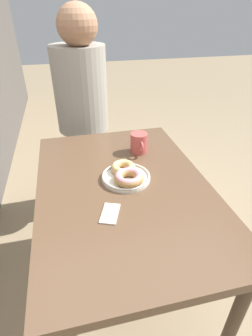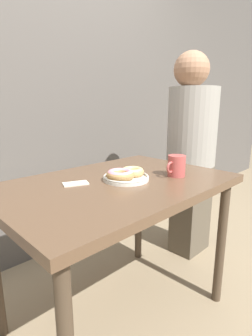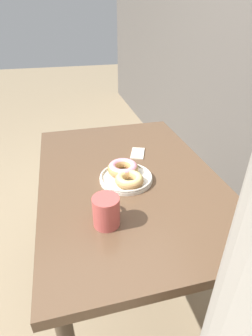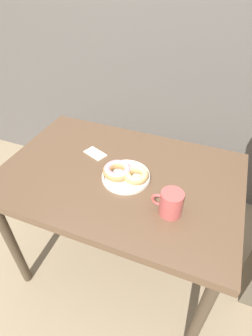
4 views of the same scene
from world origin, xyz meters
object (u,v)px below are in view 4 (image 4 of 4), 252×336
(dining_table, at_px, (120,187))
(napkin, at_px, (95,154))
(coffee_mug, at_px, (171,203))
(donut_plate, at_px, (125,174))

(dining_table, bearing_deg, napkin, 151.61)
(dining_table, height_order, coffee_mug, coffee_mug)
(dining_table, distance_m, coffee_mug, 0.34)
(donut_plate, bearing_deg, coffee_mug, -27.86)
(dining_table, distance_m, napkin, 0.22)
(donut_plate, bearing_deg, napkin, 151.62)
(dining_table, bearing_deg, coffee_mug, -27.93)
(donut_plate, relative_size, napkin, 2.02)
(donut_plate, height_order, coffee_mug, coffee_mug)
(coffee_mug, height_order, napkin, coffee_mug)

